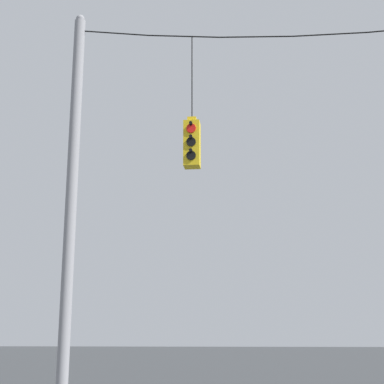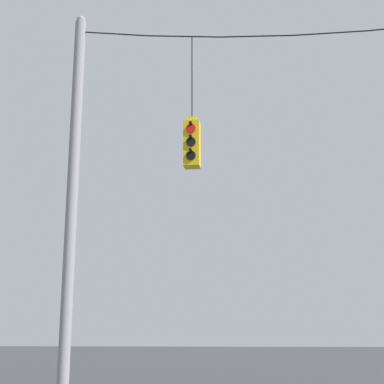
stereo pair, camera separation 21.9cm
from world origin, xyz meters
The scene contains 3 objects.
utility_pole_left centered at (-5.62, 0.10, 4.50)m, with size 0.25×0.25×9.02m.
span_wire centered at (0.00, 0.10, 8.34)m, with size 11.25×0.03×0.45m.
traffic_light_near_left_pole centered at (-3.03, 0.10, 5.82)m, with size 0.34×0.58×3.03m.
Camera 1 is at (-1.75, -11.74, 1.81)m, focal length 55.00 mm.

